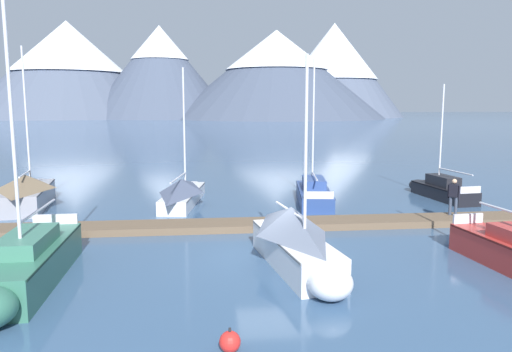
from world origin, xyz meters
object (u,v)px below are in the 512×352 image
(sailboat_nearest_berth, at_px, (29,190))
(sailboat_end_of_dock, at_px, (440,189))
(mooring_buoy_channel_marker, at_px, (230,342))
(sailboat_far_berth, at_px, (313,192))
(person_on_dock, at_px, (454,195))
(sailboat_mid_dock_port, at_px, (183,191))
(sailboat_mid_dock_starboard, at_px, (296,241))
(sailboat_second_berth, at_px, (25,265))

(sailboat_nearest_berth, relative_size, sailboat_end_of_dock, 1.29)
(sailboat_end_of_dock, bearing_deg, mooring_buoy_channel_marker, -127.77)
(sailboat_far_berth, height_order, person_on_dock, sailboat_far_berth)
(person_on_dock, xyz_separation_m, mooring_buoy_channel_marker, (-10.69, -10.92, -1.02))
(sailboat_nearest_berth, xyz_separation_m, sailboat_far_berth, (15.23, -0.13, -0.30))
(sailboat_end_of_dock, xyz_separation_m, mooring_buoy_channel_marker, (-12.84, -16.56, -0.29))
(sailboat_mid_dock_port, relative_size, mooring_buoy_channel_marker, 13.44)
(sailboat_mid_dock_starboard, relative_size, person_on_dock, 4.02)
(person_on_dock, bearing_deg, sailboat_mid_dock_starboard, -145.73)
(sailboat_nearest_berth, bearing_deg, mooring_buoy_channel_marker, -58.94)
(sailboat_second_berth, bearing_deg, sailboat_nearest_berth, 108.76)
(mooring_buoy_channel_marker, bearing_deg, sailboat_far_berth, 71.84)
(sailboat_mid_dock_starboard, height_order, mooring_buoy_channel_marker, sailboat_mid_dock_starboard)
(sailboat_nearest_berth, height_order, person_on_dock, sailboat_nearest_berth)
(sailboat_nearest_berth, distance_m, sailboat_second_berth, 12.72)
(sailboat_second_berth, distance_m, sailboat_far_berth, 16.31)
(person_on_dock, bearing_deg, sailboat_mid_dock_port, 156.50)
(sailboat_second_berth, xyz_separation_m, sailboat_mid_dock_starboard, (8.20, 0.90, 0.26))
(sailboat_second_berth, bearing_deg, sailboat_far_berth, 46.92)
(sailboat_mid_dock_port, bearing_deg, person_on_dock, -23.50)
(sailboat_nearest_berth, relative_size, sailboat_second_berth, 0.96)
(sailboat_second_berth, relative_size, sailboat_mid_dock_port, 1.18)
(sailboat_far_berth, bearing_deg, sailboat_mid_dock_starboard, -104.96)
(sailboat_mid_dock_port, height_order, person_on_dock, sailboat_mid_dock_port)
(sailboat_mid_dock_starboard, height_order, sailboat_far_berth, sailboat_far_berth)
(sailboat_nearest_berth, distance_m, mooring_buoy_channel_marker, 19.18)
(sailboat_mid_dock_starboard, distance_m, mooring_buoy_channel_marker, 5.84)
(person_on_dock, bearing_deg, sailboat_far_berth, 134.95)
(sailboat_far_berth, relative_size, sailboat_end_of_dock, 1.22)
(sailboat_mid_dock_port, height_order, sailboat_far_berth, sailboat_far_berth)
(sailboat_second_berth, height_order, sailboat_far_berth, sailboat_second_berth)
(sailboat_mid_dock_starboard, bearing_deg, sailboat_far_berth, 75.04)
(sailboat_second_berth, height_order, sailboat_end_of_dock, sailboat_second_berth)
(sailboat_mid_dock_port, relative_size, person_on_dock, 4.37)
(sailboat_second_berth, relative_size, sailboat_mid_dock_starboard, 1.28)
(sailboat_nearest_berth, bearing_deg, sailboat_end_of_dock, 0.37)
(sailboat_second_berth, bearing_deg, sailboat_end_of_dock, 33.20)
(sailboat_second_berth, xyz_separation_m, sailboat_end_of_dock, (18.63, 12.19, -0.14))
(sailboat_second_berth, bearing_deg, mooring_buoy_channel_marker, -37.03)
(sailboat_mid_dock_starboard, distance_m, person_on_dock, 10.04)
(sailboat_mid_dock_starboard, bearing_deg, person_on_dock, 34.27)
(sailboat_second_berth, distance_m, sailboat_mid_dock_starboard, 8.25)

